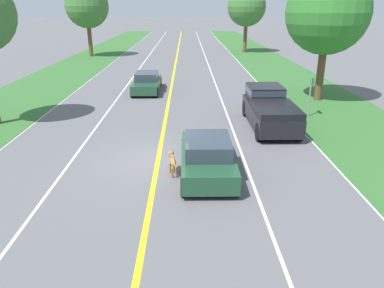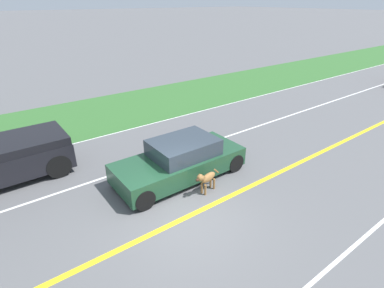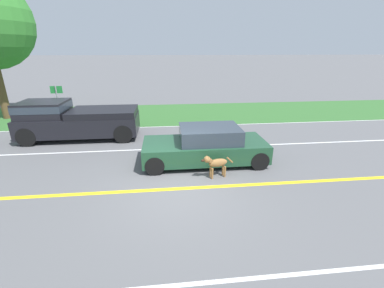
# 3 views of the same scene
# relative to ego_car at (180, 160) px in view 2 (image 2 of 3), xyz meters

# --- Properties ---
(ground_plane) EXTENTS (400.00, 400.00, 0.00)m
(ground_plane) POSITION_rel_ego_car_xyz_m (-1.93, 1.16, -0.66)
(ground_plane) COLOR #5B5B5E
(centre_divider_line) EXTENTS (0.18, 160.00, 0.01)m
(centre_divider_line) POSITION_rel_ego_car_xyz_m (-1.93, 1.16, -0.65)
(centre_divider_line) COLOR yellow
(centre_divider_line) RESTS_ON ground
(lane_edge_line_right) EXTENTS (0.14, 160.00, 0.01)m
(lane_edge_line_right) POSITION_rel_ego_car_xyz_m (5.07, 1.16, -0.65)
(lane_edge_line_right) COLOR white
(lane_edge_line_right) RESTS_ON ground
(lane_dash_same_dir) EXTENTS (0.10, 160.00, 0.01)m
(lane_dash_same_dir) POSITION_rel_ego_car_xyz_m (1.57, 1.16, -0.65)
(lane_dash_same_dir) COLOR white
(lane_dash_same_dir) RESTS_ON ground
(grass_verge_right) EXTENTS (6.00, 160.00, 0.03)m
(grass_verge_right) POSITION_rel_ego_car_xyz_m (8.07, 1.16, -0.64)
(grass_verge_right) COLOR #33662D
(grass_verge_right) RESTS_ON ground
(ego_car) EXTENTS (1.94, 4.61, 1.41)m
(ego_car) POSITION_rel_ego_car_xyz_m (0.00, 0.00, 0.00)
(ego_car) COLOR #1E472D
(ego_car) RESTS_ON ground
(dog) EXTENTS (0.39, 1.15, 0.84)m
(dog) POSITION_rel_ego_car_xyz_m (-1.29, -0.13, -0.13)
(dog) COLOR olive
(dog) RESTS_ON ground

